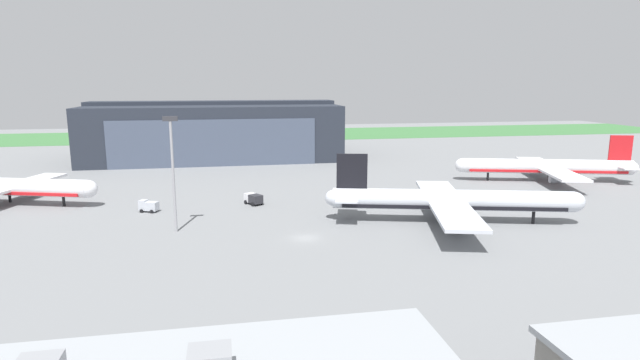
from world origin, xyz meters
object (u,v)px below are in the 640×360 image
Objects in this scene: ops_van at (253,199)px; apron_light_mast at (173,166)px; maintenance_hangar at (215,130)px; airliner_far_left at (8,187)px; airliner_near_left at (451,201)px; pushback_tractor at (149,206)px; airliner_far_right at (546,167)px.

apron_light_mast reaches higher than ops_van.
maintenance_hangar is 74.62m from airliner_far_left.
airliner_near_left is 11.15× the size of pushback_tractor.
airliner_far_right reaches higher than airliner_far_left.
pushback_tractor is at bearing 161.93° from airliner_near_left.
airliner_near_left is 9.62× the size of ops_van.
airliner_far_left is 31.71m from pushback_tractor.
airliner_far_right is 96.69m from pushback_tractor.
airliner_far_left reaches higher than pushback_tractor.
airliner_far_right is 51.37m from airliner_near_left.
airliner_far_right reaches higher than pushback_tractor.
airliner_far_left is 9.29× the size of pushback_tractor.
apron_light_mast is (-14.08, -17.29, 10.20)m from ops_van.
apron_light_mast is (-89.21, -28.19, 7.66)m from airliner_far_right.
airliner_far_left is 8.02× the size of ops_van.
apron_light_mast reaches higher than maintenance_hangar.
apron_light_mast reaches higher than airliner_far_left.
ops_van is at bearing 50.85° from apron_light_mast.
apron_light_mast is at bearing -36.52° from airliner_far_left.
airliner_far_left is 45.33m from apron_light_mast.
apron_light_mast is (6.53, -14.88, 10.23)m from pushback_tractor.
maintenance_hangar is 1.80× the size of airliner_near_left.
airliner_far_left is 1.90× the size of apron_light_mast.
maintenance_hangar is 88.72m from apron_light_mast.
apron_light_mast is (35.89, -26.58, 7.77)m from airliner_far_left.
pushback_tractor is at bearing -172.08° from airliner_far_right.
airliner_near_left reaches higher than ops_van.
ops_van is (20.60, 2.41, 0.03)m from pushback_tractor.
maintenance_hangar is at bearing 144.26° from airliner_far_right.
pushback_tractor is at bearing -99.19° from maintenance_hangar.
airliner_far_right is 10.89× the size of pushback_tractor.
apron_light_mast is at bearing 176.40° from airliner_near_left.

